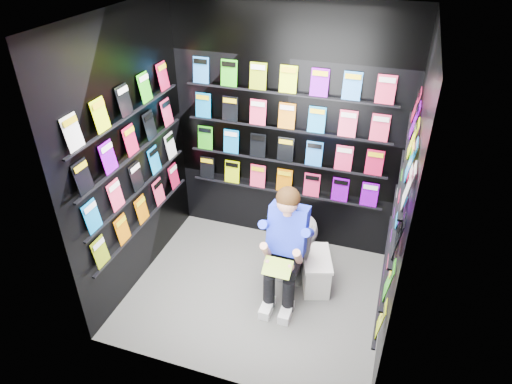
% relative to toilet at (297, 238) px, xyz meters
% --- Properties ---
extents(floor, '(2.40, 2.40, 0.00)m').
position_rel_toilet_xyz_m(floor, '(-0.27, -0.52, -0.37)').
color(floor, '#5A5A58').
rests_on(floor, ground).
extents(ceiling, '(2.40, 2.40, 0.00)m').
position_rel_toilet_xyz_m(ceiling, '(-0.27, -0.52, 2.23)').
color(ceiling, white).
rests_on(ceiling, floor).
extents(wall_back, '(2.40, 0.04, 2.60)m').
position_rel_toilet_xyz_m(wall_back, '(-0.27, 0.48, 0.93)').
color(wall_back, black).
rests_on(wall_back, floor).
extents(wall_front, '(2.40, 0.04, 2.60)m').
position_rel_toilet_xyz_m(wall_front, '(-0.27, -1.52, 0.93)').
color(wall_front, black).
rests_on(wall_front, floor).
extents(wall_left, '(0.04, 2.00, 2.60)m').
position_rel_toilet_xyz_m(wall_left, '(-1.47, -0.52, 0.93)').
color(wall_left, black).
rests_on(wall_left, floor).
extents(wall_right, '(0.04, 2.00, 2.60)m').
position_rel_toilet_xyz_m(wall_right, '(0.93, -0.52, 0.93)').
color(wall_right, black).
rests_on(wall_right, floor).
extents(comics_back, '(2.10, 0.06, 1.37)m').
position_rel_toilet_xyz_m(comics_back, '(-0.27, 0.45, 0.94)').
color(comics_back, '#E12B5D').
rests_on(comics_back, wall_back).
extents(comics_left, '(0.06, 1.70, 1.37)m').
position_rel_toilet_xyz_m(comics_left, '(-1.44, -0.52, 0.94)').
color(comics_left, '#E12B5D').
rests_on(comics_left, wall_left).
extents(comics_right, '(0.06, 1.70, 1.37)m').
position_rel_toilet_xyz_m(comics_right, '(0.90, -0.52, 0.94)').
color(comics_right, '#E12B5D').
rests_on(comics_right, wall_right).
extents(toilet, '(0.43, 0.76, 0.73)m').
position_rel_toilet_xyz_m(toilet, '(0.00, 0.00, 0.00)').
color(toilet, white).
rests_on(toilet, floor).
extents(longbox, '(0.36, 0.49, 0.33)m').
position_rel_toilet_xyz_m(longbox, '(0.26, -0.22, -0.20)').
color(longbox, silver).
rests_on(longbox, floor).
extents(longbox_lid, '(0.39, 0.52, 0.03)m').
position_rel_toilet_xyz_m(longbox_lid, '(0.26, -0.22, -0.02)').
color(longbox_lid, silver).
rests_on(longbox_lid, longbox).
extents(reader, '(0.49, 0.71, 1.29)m').
position_rel_toilet_xyz_m(reader, '(0.00, -0.38, 0.38)').
color(reader, '#182BE6').
rests_on(reader, toilet).
extents(held_comic, '(0.25, 0.15, 0.11)m').
position_rel_toilet_xyz_m(held_comic, '(0.00, -0.73, 0.21)').
color(held_comic, green).
rests_on(held_comic, reader).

